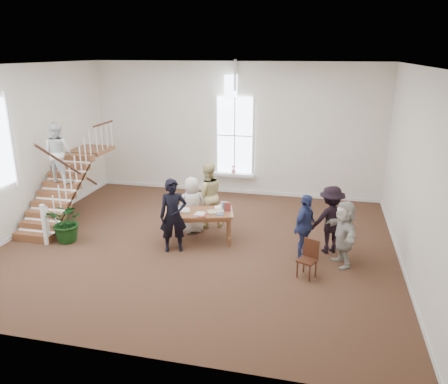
% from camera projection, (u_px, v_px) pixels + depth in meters
% --- Properties ---
extents(ground, '(10.00, 10.00, 0.00)m').
position_uv_depth(ground, '(200.00, 243.00, 11.43)').
color(ground, '#3F2318').
rests_on(ground, ground).
extents(room_shell, '(10.49, 10.00, 10.00)m').
position_uv_depth(room_shell, '(234.00, 182.00, 15.38)').
color(room_shell, white).
rests_on(room_shell, ground).
extents(staircase, '(1.10, 4.10, 2.92)m').
position_uv_depth(staircase, '(61.00, 167.00, 12.57)').
color(staircase, brown).
rests_on(staircase, ground).
extents(library_table, '(1.96, 1.35, 0.90)m').
position_uv_depth(library_table, '(198.00, 215.00, 11.34)').
color(library_table, brown).
rests_on(library_table, ground).
extents(police_officer, '(0.80, 0.68, 1.86)m').
position_uv_depth(police_officer, '(173.00, 216.00, 10.78)').
color(police_officer, black).
rests_on(police_officer, ground).
extents(elderly_woman, '(0.92, 0.82, 1.57)m').
position_uv_depth(elderly_woman, '(192.00, 205.00, 11.96)').
color(elderly_woman, silver).
rests_on(elderly_woman, ground).
extents(person_yellow, '(1.13, 1.04, 1.87)m').
position_uv_depth(person_yellow, '(207.00, 195.00, 12.31)').
color(person_yellow, '#D6C785').
rests_on(person_yellow, ground).
extents(woman_cluster_a, '(0.74, 1.02, 1.60)m').
position_uv_depth(woman_cluster_a, '(305.00, 226.00, 10.45)').
color(woman_cluster_a, navy).
rests_on(woman_cluster_a, ground).
extents(woman_cluster_b, '(1.27, 1.06, 1.71)m').
position_uv_depth(woman_cluster_b, '(331.00, 220.00, 10.72)').
color(woman_cluster_b, black).
rests_on(woman_cluster_b, ground).
extents(woman_cluster_c, '(0.97, 1.53, 1.58)m').
position_uv_depth(woman_cluster_c, '(344.00, 234.00, 10.08)').
color(woman_cluster_c, '#B7B1A5').
rests_on(woman_cluster_c, ground).
extents(floor_plant, '(1.06, 0.94, 1.10)m').
position_uv_depth(floor_plant, '(68.00, 222.00, 11.41)').
color(floor_plant, '#113410').
rests_on(floor_plant, ground).
extents(side_chair, '(0.49, 0.49, 0.86)m').
position_uv_depth(side_chair, '(309.00, 257.00, 9.66)').
color(side_chair, '#32190D').
rests_on(side_chair, ground).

